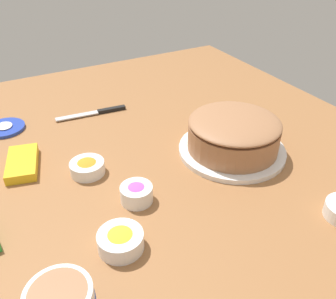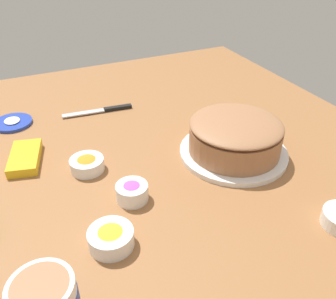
{
  "view_description": "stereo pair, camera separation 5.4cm",
  "coord_description": "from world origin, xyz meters",
  "px_view_note": "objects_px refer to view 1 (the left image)",
  "views": [
    {
      "loc": [
        -0.74,
        0.29,
        0.57
      ],
      "look_at": [
        -0.03,
        -0.1,
        0.04
      ],
      "focal_mm": 38.52,
      "sensor_mm": 36.0,
      "label": 1
    },
    {
      "loc": [
        -0.76,
        0.24,
        0.57
      ],
      "look_at": [
        -0.03,
        -0.1,
        0.04
      ],
      "focal_mm": 38.52,
      "sensor_mm": 36.0,
      "label": 2
    }
  ],
  "objects_px": {
    "frosting_tub_lid": "(5,128)",
    "spreading_knife": "(98,112)",
    "sprinkle_bowl_rainbow": "(136,193)",
    "candy_box_upper": "(22,163)",
    "frosted_cake": "(233,136)",
    "sprinkle_bowl_orange": "(87,167)",
    "sprinkle_bowl_yellow": "(121,240)"
  },
  "relations": [
    {
      "from": "frosted_cake",
      "to": "candy_box_upper",
      "type": "relative_size",
      "value": 2.01
    },
    {
      "from": "frosting_tub_lid",
      "to": "sprinkle_bowl_rainbow",
      "type": "relative_size",
      "value": 1.59
    },
    {
      "from": "spreading_knife",
      "to": "frosted_cake",
      "type": "bearing_deg",
      "value": -147.43
    },
    {
      "from": "frosted_cake",
      "to": "sprinkle_bowl_yellow",
      "type": "relative_size",
      "value": 3.19
    },
    {
      "from": "frosting_tub_lid",
      "to": "sprinkle_bowl_orange",
      "type": "bearing_deg",
      "value": -155.08
    },
    {
      "from": "candy_box_upper",
      "to": "frosted_cake",
      "type": "bearing_deg",
      "value": -97.61
    },
    {
      "from": "sprinkle_bowl_yellow",
      "to": "frosted_cake",
      "type": "bearing_deg",
      "value": -66.73
    },
    {
      "from": "sprinkle_bowl_yellow",
      "to": "candy_box_upper",
      "type": "xyz_separation_m",
      "value": [
        0.38,
        0.13,
        -0.01
      ]
    },
    {
      "from": "sprinkle_bowl_orange",
      "to": "candy_box_upper",
      "type": "xyz_separation_m",
      "value": [
        0.11,
        0.14,
        -0.01
      ]
    },
    {
      "from": "frosting_tub_lid",
      "to": "spreading_knife",
      "type": "relative_size",
      "value": 0.51
    },
    {
      "from": "spreading_knife",
      "to": "sprinkle_bowl_rainbow",
      "type": "xyz_separation_m",
      "value": [
        -0.46,
        0.07,
        0.02
      ]
    },
    {
      "from": "sprinkle_bowl_rainbow",
      "to": "candy_box_upper",
      "type": "distance_m",
      "value": 0.34
    },
    {
      "from": "spreading_knife",
      "to": "sprinkle_bowl_rainbow",
      "type": "height_order",
      "value": "sprinkle_bowl_rainbow"
    },
    {
      "from": "spreading_knife",
      "to": "candy_box_upper",
      "type": "relative_size",
      "value": 1.58
    },
    {
      "from": "frosted_cake",
      "to": "frosting_tub_lid",
      "type": "relative_size",
      "value": 2.47
    },
    {
      "from": "frosted_cake",
      "to": "frosting_tub_lid",
      "type": "xyz_separation_m",
      "value": [
        0.44,
        0.55,
        -0.05
      ]
    },
    {
      "from": "frosted_cake",
      "to": "sprinkle_bowl_orange",
      "type": "bearing_deg",
      "value": 75.77
    },
    {
      "from": "frosted_cake",
      "to": "frosting_tub_lid",
      "type": "distance_m",
      "value": 0.71
    },
    {
      "from": "frosted_cake",
      "to": "spreading_knife",
      "type": "height_order",
      "value": "frosted_cake"
    },
    {
      "from": "sprinkle_bowl_orange",
      "to": "candy_box_upper",
      "type": "relative_size",
      "value": 0.6
    },
    {
      "from": "frosting_tub_lid",
      "to": "sprinkle_bowl_orange",
      "type": "xyz_separation_m",
      "value": [
        -0.34,
        -0.16,
        0.01
      ]
    },
    {
      "from": "frosted_cake",
      "to": "sprinkle_bowl_rainbow",
      "type": "xyz_separation_m",
      "value": [
        -0.06,
        0.32,
        -0.03
      ]
    },
    {
      "from": "sprinkle_bowl_yellow",
      "to": "sprinkle_bowl_orange",
      "type": "xyz_separation_m",
      "value": [
        0.28,
        -0.02,
        -0.0
      ]
    },
    {
      "from": "frosting_tub_lid",
      "to": "sprinkle_bowl_rainbow",
      "type": "xyz_separation_m",
      "value": [
        -0.5,
        -0.23,
        0.02
      ]
    },
    {
      "from": "frosting_tub_lid",
      "to": "spreading_knife",
      "type": "distance_m",
      "value": 0.29
    },
    {
      "from": "spreading_knife",
      "to": "sprinkle_bowl_yellow",
      "type": "height_order",
      "value": "sprinkle_bowl_yellow"
    },
    {
      "from": "spreading_knife",
      "to": "sprinkle_bowl_yellow",
      "type": "xyz_separation_m",
      "value": [
        -0.58,
        0.15,
        0.02
      ]
    },
    {
      "from": "spreading_knife",
      "to": "sprinkle_bowl_orange",
      "type": "relative_size",
      "value": 2.65
    },
    {
      "from": "frosting_tub_lid",
      "to": "sprinkle_bowl_rainbow",
      "type": "bearing_deg",
      "value": -155.69
    },
    {
      "from": "candy_box_upper",
      "to": "frosting_tub_lid",
      "type": "bearing_deg",
      "value": 16.95
    },
    {
      "from": "sprinkle_bowl_rainbow",
      "to": "sprinkle_bowl_orange",
      "type": "bearing_deg",
      "value": 22.98
    },
    {
      "from": "sprinkle_bowl_yellow",
      "to": "candy_box_upper",
      "type": "height_order",
      "value": "sprinkle_bowl_yellow"
    }
  ]
}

